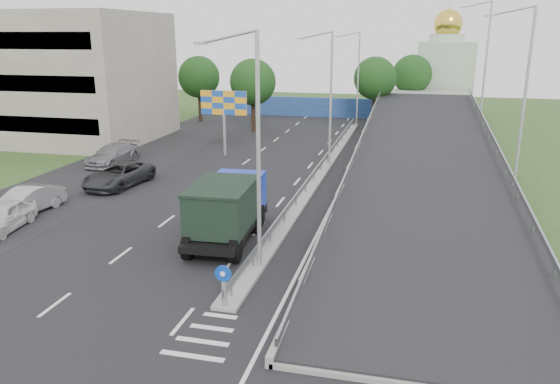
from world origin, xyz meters
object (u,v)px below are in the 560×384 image
(parked_car_a, at_px, (3,216))
(billboard, at_px, (224,107))
(dump_truck, at_px, (228,207))
(sign_bollard, at_px, (224,286))
(parked_car_c, at_px, (119,175))
(lamp_post_near, at_px, (254,141))
(lamp_post_far, at_px, (357,74))
(church, at_px, (444,71))
(parked_car_b, at_px, (26,201))
(lamp_post_mid, at_px, (328,92))
(parked_car_d, at_px, (112,155))

(parked_car_a, bearing_deg, billboard, 67.31)
(dump_truck, bearing_deg, parked_car_a, -175.79)
(sign_bollard, bearing_deg, parked_car_c, 130.78)
(sign_bollard, xyz_separation_m, parked_car_a, (-14.32, 5.54, -0.27))
(lamp_post_near, height_order, lamp_post_far, same)
(church, bearing_deg, parked_car_b, -116.78)
(dump_truck, xyz_separation_m, parked_car_a, (-12.04, -1.56, -0.98))
(sign_bollard, relative_size, church, 0.12)
(dump_truck, distance_m, parked_car_b, 12.82)
(lamp_post_far, bearing_deg, sign_bollard, -90.14)
(billboard, bearing_deg, church, 59.30)
(lamp_post_mid, relative_size, church, 0.73)
(sign_bollard, bearing_deg, church, 80.19)
(parked_car_b, bearing_deg, lamp_post_near, -6.43)
(lamp_post_near, height_order, parked_car_a, lamp_post_near)
(parked_car_a, bearing_deg, parked_car_c, 72.87)
(parked_car_c, height_order, parked_car_d, parked_car_c)
(dump_truck, distance_m, parked_car_a, 12.18)
(lamp_post_near, bearing_deg, billboard, 112.49)
(billboard, bearing_deg, dump_truck, -70.25)
(parked_car_b, bearing_deg, lamp_post_mid, 55.78)
(lamp_post_near, distance_m, lamp_post_mid, 20.00)
(lamp_post_far, relative_size, parked_car_a, 2.25)
(church, distance_m, parked_car_b, 55.69)
(lamp_post_near, xyz_separation_m, parked_car_c, (-12.93, 11.04, -5.01))
(lamp_post_mid, height_order, church, church)
(lamp_post_near, height_order, parked_car_d, lamp_post_near)
(lamp_post_mid, height_order, parked_car_b, lamp_post_mid)
(dump_truck, bearing_deg, church, 73.22)
(parked_car_b, bearing_deg, church, 73.18)
(sign_bollard, distance_m, parked_car_d, 26.51)
(lamp_post_far, height_order, billboard, lamp_post_far)
(lamp_post_mid, relative_size, parked_car_d, 1.87)
(parked_car_d, bearing_deg, parked_car_c, -52.63)
(sign_bollard, xyz_separation_m, dump_truck, (-2.28, 7.10, 0.71))
(dump_truck, relative_size, parked_car_a, 1.62)
(church, distance_m, parked_car_d, 45.99)
(sign_bollard, distance_m, parked_car_c, 19.63)
(church, xyz_separation_m, billboard, (-19.00, -32.00, -1.12))
(sign_bollard, height_order, lamp_post_mid, lamp_post_mid)
(parked_car_a, bearing_deg, church, 57.06)
(billboard, xyz_separation_m, parked_car_c, (-3.82, -10.96, -3.39))
(lamp_post_near, xyz_separation_m, lamp_post_far, (0.00, 40.00, 0.00))
(sign_bollard, height_order, billboard, billboard)
(billboard, bearing_deg, lamp_post_far, 63.16)
(church, distance_m, billboard, 37.23)
(lamp_post_far, relative_size, dump_truck, 1.39)
(sign_bollard, distance_m, church, 58.84)
(billboard, distance_m, parked_car_a, 21.25)
(parked_car_a, distance_m, parked_car_c, 9.44)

